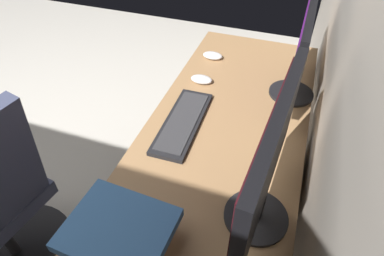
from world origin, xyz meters
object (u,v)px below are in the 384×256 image
object	(u,v)px
drawer_pedestal	(222,197)
monitor_primary	(268,163)
book_stack_near	(119,233)
mouse_spare	(201,79)
mouse_main	(213,56)
monitor_secondary	(302,48)
keyboard_spare	(183,122)

from	to	relation	value
drawer_pedestal	monitor_primary	xyz separation A→B (m)	(0.31, 0.17, 0.64)
book_stack_near	mouse_spare	bearing A→B (deg)	-177.81
monitor_primary	mouse_main	xyz separation A→B (m)	(-0.88, -0.40, -0.24)
monitor_secondary	keyboard_spare	xyz separation A→B (m)	(0.36, -0.39, -0.22)
monitor_primary	monitor_secondary	size ratio (longest dim) A/B	1.03
mouse_spare	book_stack_near	world-z (taller)	book_stack_near
monitor_secondary	drawer_pedestal	bearing A→B (deg)	-27.09
mouse_spare	monitor_secondary	bearing A→B (deg)	96.16
monitor_primary	monitor_secondary	bearing A→B (deg)	177.59
monitor_secondary	mouse_main	distance (m)	0.51
monitor_secondary	mouse_main	bearing A→B (deg)	-113.62
drawer_pedestal	monitor_primary	world-z (taller)	monitor_primary
keyboard_spare	mouse_main	xyz separation A→B (m)	(-0.54, -0.03, 0.01)
drawer_pedestal	book_stack_near	size ratio (longest dim) A/B	2.30
monitor_primary	keyboard_spare	size ratio (longest dim) A/B	1.37
monitor_primary	monitor_secondary	distance (m)	0.70
mouse_spare	drawer_pedestal	bearing A→B (deg)	33.18
monitor_primary	keyboard_spare	xyz separation A→B (m)	(-0.34, -0.37, -0.25)
monitor_primary	keyboard_spare	distance (m)	0.56
keyboard_spare	mouse_spare	distance (m)	0.31
mouse_main	monitor_secondary	bearing A→B (deg)	66.38
monitor_secondary	book_stack_near	world-z (taller)	monitor_secondary
monitor_primary	keyboard_spare	world-z (taller)	monitor_primary
monitor_secondary	mouse_spare	size ratio (longest dim) A/B	5.38
monitor_secondary	keyboard_spare	bearing A→B (deg)	-47.89
keyboard_spare	mouse_spare	world-z (taller)	mouse_spare
monitor_primary	drawer_pedestal	bearing A→B (deg)	-152.09
drawer_pedestal	mouse_main	xyz separation A→B (m)	(-0.57, -0.23, 0.40)
monitor_secondary	book_stack_near	distance (m)	1.00
mouse_main	monitor_primary	bearing A→B (deg)	24.33
keyboard_spare	book_stack_near	world-z (taller)	book_stack_near
monitor_primary	monitor_secondary	world-z (taller)	monitor_primary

